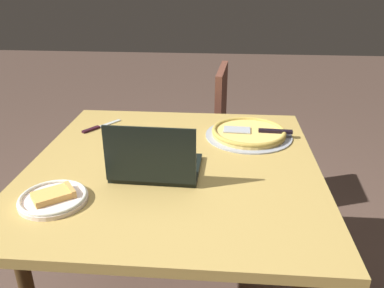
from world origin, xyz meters
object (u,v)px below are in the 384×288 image
Objects in this scene: laptop at (155,164)px; table_knife at (98,127)px; pizza_tray at (249,133)px; dining_table at (174,179)px; chair_near at (202,133)px; pizza_plate at (54,198)px.

laptop is 1.70× the size of table_knife.
laptop reaches higher than pizza_tray.
dining_table is at bearing -46.33° from pizza_tray.
pizza_tray is (-0.28, 0.29, 0.09)m from dining_table.
table_knife is at bearing -140.99° from laptop.
chair_near is (-0.89, 0.06, -0.18)m from dining_table.
chair_near is (-0.98, 0.11, -0.29)m from laptop.
chair_near is (-0.61, -0.23, -0.26)m from pizza_tray.
table_knife is at bearing -37.73° from chair_near.
pizza_plate is 0.23× the size of chair_near.
laptop reaches higher than pizza_plate.
pizza_plate is at bearing 4.42° from table_knife.
chair_near reaches higher than pizza_plate.
table_knife is 0.77m from chair_near.
dining_table is 0.50m from table_knife.
dining_table is 0.45m from pizza_plate.
pizza_plate is at bearing -55.53° from laptop.
chair_near is at bearing 142.27° from table_knife.
pizza_tray is 0.68m from table_knife.
laptop is at bearing 39.01° from table_knife.
pizza_tray is 0.71m from chair_near.
pizza_tray reaches higher than dining_table.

